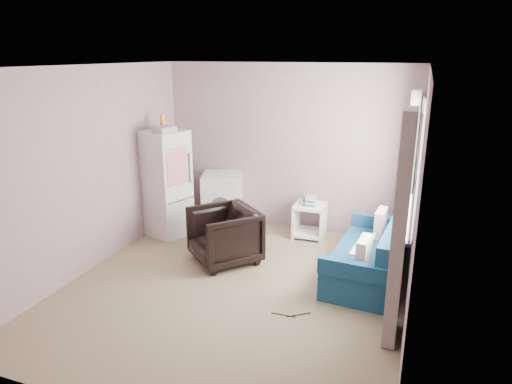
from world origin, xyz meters
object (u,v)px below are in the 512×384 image
(armchair, at_px, (224,233))
(fridge, at_px, (167,183))
(sofa, at_px, (372,257))
(washing_machine, at_px, (223,199))
(side_table, at_px, (310,218))

(armchair, relative_size, fridge, 0.45)
(fridge, relative_size, sofa, 1.03)
(armchair, distance_m, sofa, 1.87)
(fridge, distance_m, washing_machine, 0.93)
(fridge, relative_size, side_table, 2.87)
(fridge, bearing_deg, washing_machine, 62.14)
(fridge, bearing_deg, side_table, 35.67)
(fridge, distance_m, side_table, 2.16)
(side_table, height_order, sofa, sofa)
(sofa, bearing_deg, fridge, 177.09)
(washing_machine, xyz_separation_m, sofa, (2.40, -1.00, -0.17))
(washing_machine, bearing_deg, side_table, -17.06)
(armchair, height_order, sofa, armchair)
(fridge, relative_size, washing_machine, 2.12)
(armchair, bearing_deg, washing_machine, 157.16)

